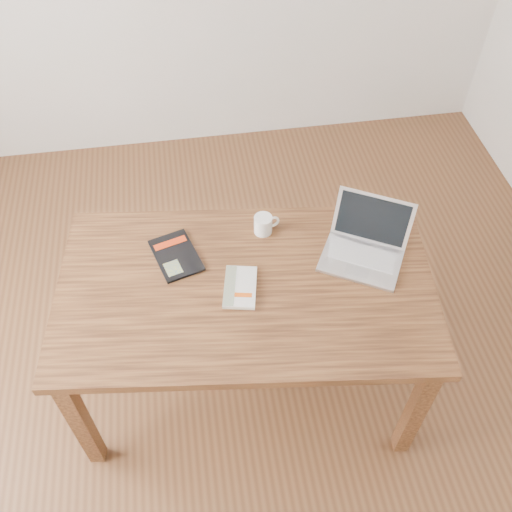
{
  "coord_description": "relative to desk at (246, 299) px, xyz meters",
  "views": [
    {
      "loc": [
        -0.06,
        -1.28,
        2.53
      ],
      "look_at": [
        0.16,
        0.13,
        0.85
      ],
      "focal_mm": 40.0,
      "sensor_mm": 36.0,
      "label": 1
    }
  ],
  "objects": [
    {
      "name": "coffee_mug",
      "position": [
        0.12,
        0.28,
        0.13
      ],
      "size": [
        0.11,
        0.08,
        0.08
      ],
      "rotation": [
        0.0,
        0.0,
        0.2
      ],
      "color": "white",
      "rests_on": "desk"
    },
    {
      "name": "laptop",
      "position": [
        0.5,
        0.09,
        0.14
      ],
      "size": [
        0.42,
        0.41,
        0.21
      ],
      "rotation": [
        0.0,
        0.0,
        -0.51
      ],
      "color": "silver",
      "rests_on": "desk"
    },
    {
      "name": "room",
      "position": [
        -0.18,
        -0.07,
        0.69
      ],
      "size": [
        4.04,
        4.04,
        2.7
      ],
      "color": "#56341D",
      "rests_on": "ground"
    },
    {
      "name": "black_guidebook",
      "position": [
        -0.26,
        0.19,
        0.1
      ],
      "size": [
        0.22,
        0.28,
        0.01
      ],
      "rotation": [
        0.0,
        0.0,
        0.29
      ],
      "color": "black",
      "rests_on": "desk"
    },
    {
      "name": "desk",
      "position": [
        0.0,
        0.0,
        0.0
      ],
      "size": [
        1.58,
        1.02,
        0.75
      ],
      "rotation": [
        0.0,
        0.0,
        -0.12
      ],
      "color": "#522F18",
      "rests_on": "ground"
    },
    {
      "name": "white_guidebook",
      "position": [
        -0.02,
        -0.01,
        0.1
      ],
      "size": [
        0.16,
        0.22,
        0.02
      ],
      "rotation": [
        0.0,
        0.0,
        -0.2
      ],
      "color": "beige",
      "rests_on": "desk"
    }
  ]
}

